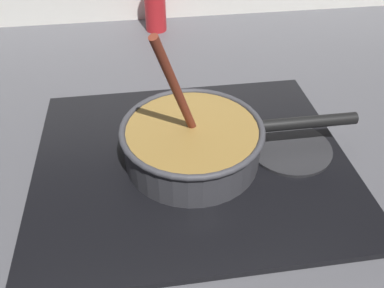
# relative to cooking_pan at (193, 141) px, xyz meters

# --- Properties ---
(ground) EXTENTS (2.40, 1.60, 0.04)m
(ground) POSITION_rel_cooking_pan_xyz_m (0.04, -0.10, -0.07)
(ground) COLOR #4C4C51
(hob_plate) EXTENTS (0.56, 0.48, 0.01)m
(hob_plate) POSITION_rel_cooking_pan_xyz_m (-0.00, 0.00, -0.05)
(hob_plate) COLOR black
(hob_plate) RESTS_ON ground
(burner_ring) EXTENTS (0.16, 0.16, 0.01)m
(burner_ring) POSITION_rel_cooking_pan_xyz_m (-0.00, 0.00, -0.04)
(burner_ring) COLOR #592D0C
(burner_ring) RESTS_ON hob_plate
(spare_burner) EXTENTS (0.15, 0.15, 0.01)m
(spare_burner) POSITION_rel_cooking_pan_xyz_m (0.18, 0.00, -0.04)
(spare_burner) COLOR #262628
(spare_burner) RESTS_ON hob_plate
(cooking_pan) EXTENTS (0.42, 0.25, 0.26)m
(cooking_pan) POSITION_rel_cooking_pan_xyz_m (0.00, 0.00, 0.00)
(cooking_pan) COLOR #38383D
(cooking_pan) RESTS_ON hob_plate
(sauce_bottle) EXTENTS (0.06, 0.06, 0.21)m
(sauce_bottle) POSITION_rel_cooking_pan_xyz_m (-0.02, 0.60, 0.03)
(sauce_bottle) COLOR red
(sauce_bottle) RESTS_ON ground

